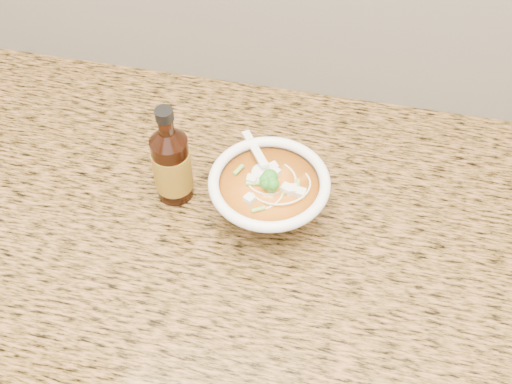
# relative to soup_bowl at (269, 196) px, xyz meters

# --- Properties ---
(cabinet) EXTENTS (4.00, 0.65, 0.86)m
(cabinet) POSITION_rel_soup_bowl_xyz_m (-0.01, -0.02, -0.51)
(cabinet) COLOR #372010
(cabinet) RESTS_ON ground
(counter_slab) EXTENTS (4.00, 0.68, 0.04)m
(counter_slab) POSITION_rel_soup_bowl_xyz_m (-0.01, -0.02, -0.06)
(counter_slab) COLOR brown
(counter_slab) RESTS_ON cabinet
(soup_bowl) EXTENTS (0.18, 0.19, 0.10)m
(soup_bowl) POSITION_rel_soup_bowl_xyz_m (0.00, 0.00, 0.00)
(soup_bowl) COLOR white
(soup_bowl) RESTS_ON counter_slab
(hot_sauce_bottle) EXTENTS (0.07, 0.07, 0.18)m
(hot_sauce_bottle) POSITION_rel_soup_bowl_xyz_m (-0.15, 0.01, 0.02)
(hot_sauce_bottle) COLOR black
(hot_sauce_bottle) RESTS_ON counter_slab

